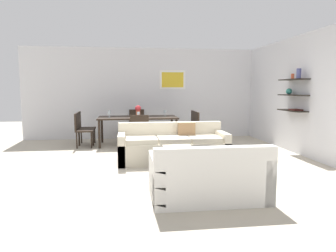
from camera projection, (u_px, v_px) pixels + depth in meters
name	position (u px, v px, depth m)	size (l,w,h in m)	color
ground_plane	(173.00, 165.00, 6.13)	(18.00, 18.00, 0.00)	#BCB29E
back_wall_unit	(166.00, 93.00, 9.48)	(8.40, 0.09, 2.70)	silver
right_wall_shelf_unit	(302.00, 95.00, 6.96)	(0.34, 8.20, 2.70)	silver
sofa_beige	(173.00, 147.00, 6.43)	(2.21, 0.90, 0.78)	beige
loveseat_white	(208.00, 178.00, 4.21)	(1.54, 0.90, 0.78)	white
coffee_table	(192.00, 164.00, 5.39)	(1.11, 1.04, 0.38)	black
decorative_bowl	(189.00, 151.00, 5.38)	(0.32, 0.32, 0.07)	#99844C
candle_jar	(202.00, 150.00, 5.46)	(0.09, 0.09, 0.08)	silver
apple_on_coffee_table	(181.00, 152.00, 5.33)	(0.08, 0.08, 0.08)	red
dining_table	(138.00, 119.00, 8.31)	(2.08, 0.97, 0.75)	black
dining_chair_left_far	(84.00, 126.00, 8.36)	(0.44, 0.44, 0.88)	black
dining_chair_head	(137.00, 122.00, 9.21)	(0.44, 0.44, 0.88)	black
dining_chair_left_near	(81.00, 128.00, 7.93)	(0.44, 0.44, 0.88)	black
dining_chair_foot	(139.00, 130.00, 7.45)	(0.44, 0.44, 0.88)	black
dining_chair_right_near	(193.00, 126.00, 8.30)	(0.44, 0.44, 0.88)	black
dining_chair_right_far	(189.00, 124.00, 8.73)	(0.44, 0.44, 0.88)	black
wine_glass_left_near	(109.00, 113.00, 8.07)	(0.07, 0.07, 0.15)	silver
wine_glass_right_far	(165.00, 112.00, 8.50)	(0.08, 0.08, 0.17)	silver
wine_glass_foot	(138.00, 114.00, 7.87)	(0.07, 0.07, 0.16)	silver
wine_glass_left_far	(109.00, 112.00, 8.31)	(0.07, 0.07, 0.17)	silver
centerpiece_vase	(138.00, 110.00, 8.29)	(0.16, 0.16, 0.30)	#D85933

